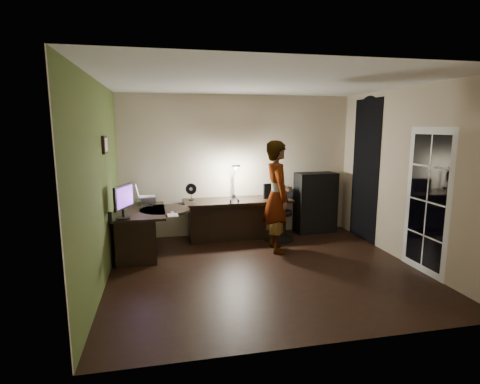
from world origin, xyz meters
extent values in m
cube|color=black|center=(0.00, 0.00, -0.01)|extent=(4.50, 4.00, 0.01)
cube|color=silver|center=(0.00, 0.00, 2.71)|extent=(4.50, 4.00, 0.01)
cube|color=#BEAC8F|center=(0.00, 2.00, 1.35)|extent=(4.50, 0.01, 2.70)
cube|color=#BEAC8F|center=(0.00, -2.00, 1.35)|extent=(4.50, 0.01, 2.70)
cube|color=#BEAC8F|center=(-2.25, 0.00, 1.35)|extent=(0.01, 4.00, 2.70)
cube|color=#BEAC8F|center=(2.25, 0.00, 1.35)|extent=(0.01, 4.00, 2.70)
cube|color=#485B26|center=(-2.24, 0.00, 1.35)|extent=(0.00, 4.00, 2.70)
cube|color=black|center=(2.24, 1.15, 1.30)|extent=(0.01, 0.90, 2.60)
cube|color=white|center=(2.24, -0.55, 1.05)|extent=(0.02, 0.92, 2.10)
cube|color=black|center=(-2.22, 0.45, 1.85)|extent=(0.04, 0.30, 0.25)
cube|color=black|center=(-1.83, 1.02, 0.38)|extent=(0.84, 1.34, 0.76)
cube|color=black|center=(-0.08, 1.63, 0.38)|extent=(2.03, 0.78, 0.75)
cube|color=black|center=(1.55, 1.78, 0.60)|extent=(0.82, 0.45, 1.20)
cube|color=silver|center=(-1.73, 1.53, 0.83)|extent=(0.33, 0.30, 0.11)
cube|color=silver|center=(-1.73, 1.53, 1.00)|extent=(0.36, 0.34, 0.23)
cube|color=black|center=(-2.02, 0.49, 0.95)|extent=(0.30, 0.55, 0.36)
ellipsoid|color=silver|center=(-1.31, 0.65, 0.79)|extent=(0.08, 0.09, 0.03)
cube|color=black|center=(-1.62, 1.40, 0.78)|extent=(0.11, 0.14, 0.01)
cube|color=black|center=(-1.63, 1.23, 0.78)|extent=(0.05, 0.15, 0.01)
cylinder|color=black|center=(-2.18, 0.23, 0.85)|extent=(0.06, 0.06, 0.16)
cube|color=silver|center=(-1.31, 0.50, 0.78)|extent=(0.17, 0.23, 0.01)
cube|color=black|center=(-0.93, 1.77, 0.91)|extent=(0.22, 0.15, 0.31)
cube|color=navy|center=(-0.18, 1.39, 0.80)|extent=(0.18, 0.08, 0.08)
cube|color=black|center=(0.84, 1.80, 0.85)|extent=(0.50, 0.44, 0.19)
cube|color=black|center=(-0.11, 1.83, 1.10)|extent=(0.23, 0.35, 0.70)
cube|color=black|center=(0.67, 1.42, 0.52)|extent=(0.65, 0.65, 1.04)
imported|color=#D8A88C|center=(0.44, 0.82, 0.94)|extent=(0.46, 0.68, 1.88)
camera|label=1|loc=(-1.44, -5.11, 2.10)|focal=28.00mm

